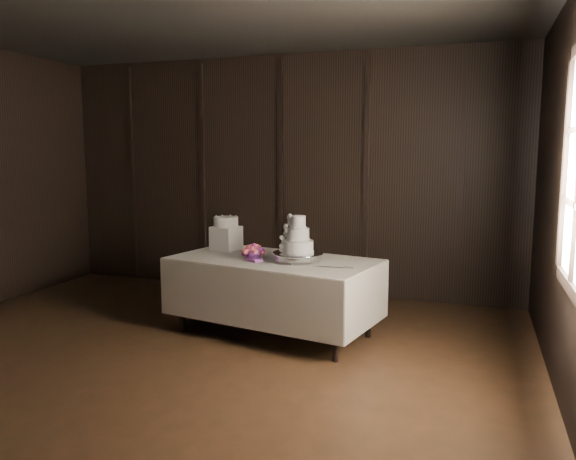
# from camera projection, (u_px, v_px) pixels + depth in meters

# --- Properties ---
(room) EXTENTS (6.08, 7.08, 3.08)m
(room) POSITION_uv_depth(u_px,v_px,m) (113.00, 195.00, 3.88)
(room) COLOR black
(room) RESTS_ON ground
(display_table) EXTENTS (2.15, 1.41, 0.76)m
(display_table) POSITION_uv_depth(u_px,v_px,m) (274.00, 293.00, 5.53)
(display_table) COLOR beige
(display_table) RESTS_ON ground
(cake_stand) EXTENTS (0.59, 0.59, 0.09)m
(cake_stand) POSITION_uv_depth(u_px,v_px,m) (298.00, 257.00, 5.31)
(cake_stand) COLOR silver
(cake_stand) RESTS_ON display_table
(wedding_cake) EXTENTS (0.33, 0.29, 0.35)m
(wedding_cake) POSITION_uv_depth(u_px,v_px,m) (295.00, 238.00, 5.28)
(wedding_cake) COLOR white
(wedding_cake) RESTS_ON cake_stand
(bouquet) EXTENTS (0.43, 0.46, 0.18)m
(bouquet) POSITION_uv_depth(u_px,v_px,m) (254.00, 253.00, 5.48)
(bouquet) COLOR #C2414E
(bouquet) RESTS_ON display_table
(box_pedestal) EXTENTS (0.31, 0.31, 0.25)m
(box_pedestal) POSITION_uv_depth(u_px,v_px,m) (226.00, 238.00, 5.97)
(box_pedestal) COLOR white
(box_pedestal) RESTS_ON display_table
(small_cake) EXTENTS (0.32, 0.32, 0.10)m
(small_cake) POSITION_uv_depth(u_px,v_px,m) (226.00, 222.00, 5.95)
(small_cake) COLOR white
(small_cake) RESTS_ON box_pedestal
(cake_knife) EXTENTS (0.37, 0.03, 0.01)m
(cake_knife) POSITION_uv_depth(u_px,v_px,m) (328.00, 267.00, 5.05)
(cake_knife) COLOR silver
(cake_knife) RESTS_ON display_table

